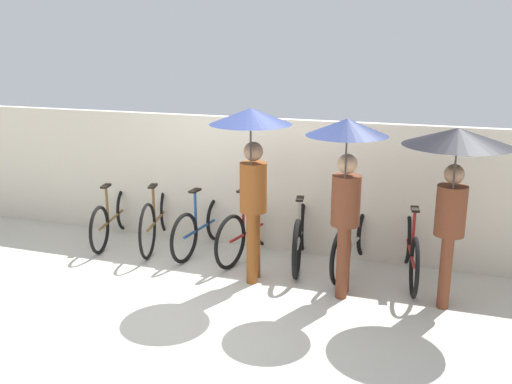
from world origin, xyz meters
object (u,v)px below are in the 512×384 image
Objects in this scene: parked_bicycle_0 at (113,217)px; parked_bicycle_3 at (250,229)px; parked_bicycle_5 at (354,241)px; parked_bicycle_1 at (158,217)px; pedestrian_trailing at (455,164)px; pedestrian_center at (346,165)px; pedestrian_leading at (252,151)px; parked_bicycle_6 at (410,249)px; parked_bicycle_2 at (202,226)px; parked_bicycle_4 at (300,234)px.

parked_bicycle_0 is 2.09m from parked_bicycle_3.
parked_bicycle_0 reaches higher than parked_bicycle_5.
pedestrian_trailing is (3.89, -0.80, 1.20)m from parked_bicycle_1.
pedestrian_leading is at bearing -5.13° from pedestrian_center.
pedestrian_leading is (1.71, -0.84, 1.21)m from parked_bicycle_1.
pedestrian_center is (1.40, -0.88, 1.16)m from parked_bicycle_3.
pedestrian_center reaches higher than parked_bicycle_5.
parked_bicycle_6 is at bearing -131.64° from pedestrian_center.
pedestrian_center reaches higher than parked_bicycle_2.
parked_bicycle_4 reaches higher than parked_bicycle_5.
parked_bicycle_2 is at bearing 101.79° from parked_bicycle_3.
parked_bicycle_6 is 2.29m from pedestrian_leading.
parked_bicycle_5 is at bearing -149.37° from pedestrian_leading.
parked_bicycle_0 reaches higher than parked_bicycle_2.
pedestrian_leading reaches higher than parked_bicycle_5.
parked_bicycle_1 is at bearing 97.32° from parked_bicycle_5.
parked_bicycle_4 is 0.70m from parked_bicycle_5.
parked_bicycle_5 is (3.48, 0.06, 0.01)m from parked_bicycle_0.
pedestrian_center is 1.10m from pedestrian_trailing.
parked_bicycle_6 is 0.87× the size of pedestrian_trailing.
parked_bicycle_4 is at bearing -122.08° from pedestrian_leading.
parked_bicycle_6 is at bearing -86.09° from parked_bicycle_2.
pedestrian_trailing is (0.41, -0.73, 1.23)m from parked_bicycle_6.
parked_bicycle_5 reaches higher than parked_bicycle_2.
parked_bicycle_3 is at bearing -104.86° from parked_bicycle_1.
parked_bicycle_4 is 0.81× the size of pedestrian_leading.
parked_bicycle_6 is at bearing -80.73° from parked_bicycle_3.
pedestrian_leading reaches higher than parked_bicycle_1.
parked_bicycle_4 is at bearing -101.82° from parked_bicycle_0.
pedestrian_leading is 1.09m from pedestrian_center.
parked_bicycle_3 is 1.52m from pedestrian_leading.
parked_bicycle_2 is (1.39, 0.04, 0.00)m from parked_bicycle_0.
pedestrian_center is (3.49, -0.82, 1.18)m from parked_bicycle_0.
parked_bicycle_6 is 0.85× the size of pedestrian_center.
pedestrian_center reaches higher than parked_bicycle_4.
parked_bicycle_0 is 2.78m from parked_bicycle_4.
parked_bicycle_3 is at bearing 79.55° from parked_bicycle_6.
parked_bicycle_4 is at bearing -80.00° from parked_bicycle_3.
parked_bicycle_5 is at bearing -78.87° from parked_bicycle_3.
parked_bicycle_2 is at bearing -45.71° from pedestrian_leading.
pedestrian_trailing is at bearing -111.75° from parked_bicycle_0.
parked_bicycle_2 is at bearing 80.18° from parked_bicycle_6.
parked_bicycle_0 is 0.82× the size of pedestrian_center.
parked_bicycle_5 is 0.70m from parked_bicycle_6.
parked_bicycle_0 is 0.96× the size of parked_bicycle_5.
parked_bicycle_5 is at bearing -91.28° from pedestrian_center.
parked_bicycle_0 is 0.98× the size of parked_bicycle_4.
parked_bicycle_1 is 4.15m from pedestrian_trailing.
parked_bicycle_0 is 1.03× the size of parked_bicycle_2.
parked_bicycle_2 is 0.94× the size of parked_bicycle_6.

